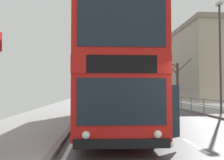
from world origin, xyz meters
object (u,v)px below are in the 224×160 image
at_px(background_bus_far_lane, 139,91).
at_px(background_building_02, 192,70).
at_px(bare_tree_far_00, 155,78).
at_px(bare_tree_far_02, 177,81).
at_px(street_lamp_far_side, 220,49).
at_px(background_building_00, 212,62).
at_px(double_decker_bus_main, 111,79).

height_order(background_bus_far_lane, background_building_02, background_building_02).
height_order(bare_tree_far_00, bare_tree_far_02, bare_tree_far_00).
xyz_separation_m(street_lamp_far_side, background_building_00, (8.97, 19.86, 1.34)).
distance_m(bare_tree_far_00, bare_tree_far_02, 7.82).
height_order(double_decker_bus_main, bare_tree_far_02, bare_tree_far_02).
bearing_deg(bare_tree_far_02, background_building_00, 43.58).
bearing_deg(double_decker_bus_main, background_bus_far_lane, 77.13).
bearing_deg(background_building_00, background_bus_far_lane, -176.38).
height_order(double_decker_bus_main, street_lamp_far_side, street_lamp_far_side).
xyz_separation_m(background_building_00, background_building_02, (2.91, 15.17, 0.07)).
bearing_deg(background_building_02, double_decker_bus_main, -116.51).
xyz_separation_m(street_lamp_far_side, background_building_02, (11.88, 35.03, 1.41)).
xyz_separation_m(bare_tree_far_02, background_building_00, (7.97, 7.58, 3.13)).
bearing_deg(background_bus_far_lane, bare_tree_far_00, 19.10).
bearing_deg(background_building_02, bare_tree_far_00, -128.28).
relative_size(double_decker_bus_main, background_bus_far_lane, 1.10).
bearing_deg(bare_tree_far_00, double_decker_bus_main, -107.83).
bearing_deg(background_building_02, background_building_00, -100.84).
bearing_deg(background_bus_far_lane, bare_tree_far_02, -63.09).
bearing_deg(street_lamp_far_side, bare_tree_far_02, 85.32).
distance_m(street_lamp_far_side, bare_tree_far_00, 20.03).
relative_size(bare_tree_far_00, bare_tree_far_02, 1.23).
xyz_separation_m(background_bus_far_lane, bare_tree_far_00, (2.49, 0.86, 1.96)).
bearing_deg(bare_tree_far_02, bare_tree_far_00, 97.32).
distance_m(street_lamp_far_side, background_building_02, 37.02).
xyz_separation_m(background_bus_far_lane, background_building_02, (14.35, 15.90, 4.42)).
height_order(street_lamp_far_side, background_building_02, background_building_02).
distance_m(double_decker_bus_main, bare_tree_far_00, 25.89).
xyz_separation_m(double_decker_bus_main, street_lamp_far_side, (7.90, 4.61, 2.35)).
distance_m(bare_tree_far_02, background_building_02, 25.42).
bearing_deg(double_decker_bus_main, bare_tree_far_00, 72.17).
bearing_deg(background_building_00, double_decker_bus_main, -124.59).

